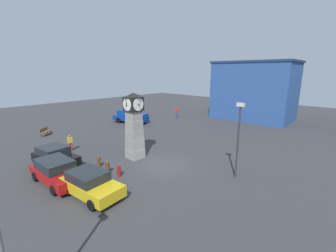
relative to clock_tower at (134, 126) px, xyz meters
The scene contains 14 objects.
ground_plane 4.05m from the clock_tower, 11.27° to the left, with size 88.01×88.01×0.00m, color #38383A.
clock_tower is the anchor object (origin of this frame).
bollard_near_tower 4.35m from the clock_tower, 56.99° to the right, with size 0.29×0.29×0.89m.
bollard_mid_row 4.14m from the clock_tower, 74.86° to the right, with size 0.30×0.30×0.94m.
bollard_far_row 3.99m from the clock_tower, 100.43° to the right, with size 0.28×0.28×0.89m.
car_navy_sedan 6.62m from the clock_tower, 121.23° to the right, with size 4.17×2.46×1.56m.
car_near_tower 6.69m from the clock_tower, 93.19° to the right, with size 4.66×2.25×1.54m.
car_by_building 6.67m from the clock_tower, 63.18° to the right, with size 4.23×2.36×1.50m.
pickup_truck 14.02m from the clock_tower, 143.95° to the left, with size 5.39×3.39×1.85m.
bench 13.66m from the clock_tower, 168.03° to the right, with size 1.47×1.54×0.90m.
pedestrian_near_bench 17.87m from the clock_tower, 119.49° to the left, with size 0.46×0.38×1.70m.
pedestrian_crossing_lot 6.85m from the clock_tower, 152.18° to the right, with size 0.26×0.41×1.55m.
street_lamp_far_side 8.45m from the clock_tower, 17.36° to the left, with size 0.50×0.24×5.28m.
warehouse_blue_far 23.07m from the clock_tower, 89.04° to the left, with size 11.77×7.88×8.77m.
Camera 1 is at (11.75, -11.92, 7.29)m, focal length 24.00 mm.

